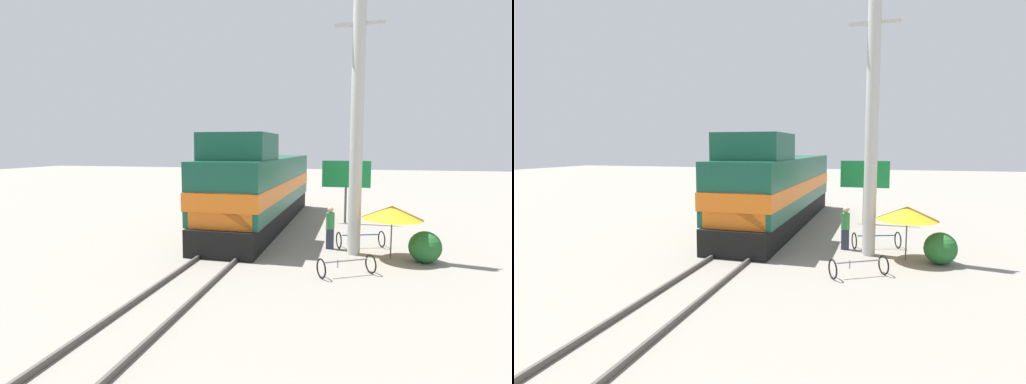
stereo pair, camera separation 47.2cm
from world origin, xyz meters
TOP-DOWN VIEW (x-y plane):
  - ground_plane at (0.00, 0.00)m, footprint 120.00×120.00m
  - rail_near at (-0.72, 0.00)m, footprint 0.08×28.84m
  - rail_far at (0.72, 0.00)m, footprint 0.08×28.84m
  - locomotive at (0.00, 4.16)m, footprint 2.95×14.33m
  - utility_pole at (4.77, -0.41)m, footprint 1.80×0.48m
  - vendor_umbrella at (6.10, -0.75)m, footprint 2.18×2.18m
  - billboard_sign at (4.25, 5.98)m, footprint 2.54×0.12m
  - shrub_cluster at (7.23, -0.97)m, footprint 1.12×1.12m
  - person_bystander at (3.83, 0.16)m, footprint 0.34×0.34m
  - bicycle at (5.02, 0.64)m, footprint 1.97×1.26m
  - bicycle_spare at (4.58, -3.18)m, footprint 1.88×1.47m

SIDE VIEW (x-z plane):
  - ground_plane at x=0.00m, z-range 0.00..0.00m
  - rail_near at x=-0.72m, z-range 0.00..0.15m
  - rail_far at x=0.72m, z-range 0.00..0.15m
  - bicycle_spare at x=4.58m, z-range 0.01..0.64m
  - bicycle at x=5.02m, z-range 0.01..0.69m
  - shrub_cluster at x=7.23m, z-range 0.00..1.12m
  - person_bystander at x=3.83m, z-range 0.07..1.79m
  - vendor_umbrella at x=6.10m, z-range 0.74..2.70m
  - locomotive at x=0.00m, z-range -0.38..4.28m
  - billboard_sign at x=4.25m, z-range 0.82..4.19m
  - utility_pole at x=4.77m, z-range 0.04..9.70m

